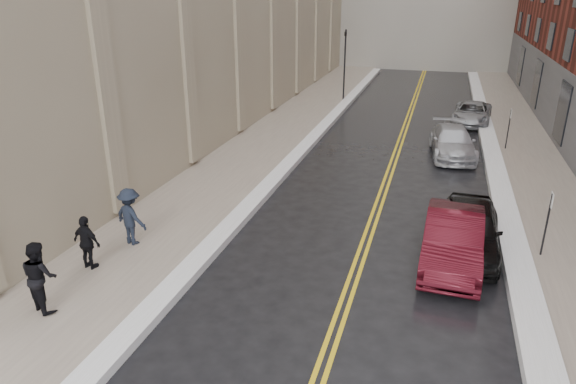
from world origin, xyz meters
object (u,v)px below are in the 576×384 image
Objects in this scene: pedestrian_a at (40,276)px; pedestrian_c at (87,243)px; car_black at (469,229)px; car_silver_near at (453,142)px; pedestrian_b at (131,216)px; car_silver_far at (472,113)px; car_maroon at (453,239)px.

pedestrian_a is 1.15× the size of pedestrian_c.
car_black reaches higher than car_silver_near.
pedestrian_b is at bearing -68.08° from pedestrian_a.
pedestrian_b reaches higher than car_silver_far.
car_silver_near is 1.04× the size of car_silver_far.
car_silver_far is 2.88× the size of pedestrian_c.
pedestrian_b is 1.14× the size of pedestrian_c.
pedestrian_b reaches higher than car_silver_near.
car_silver_near is at bearing -96.29° from pedestrian_a.
car_maroon is 11.64m from pedestrian_a.
car_black is 2.81× the size of pedestrian_c.
car_silver_near is 19.96m from pedestrian_a.
car_maroon is 2.54× the size of pedestrian_a.
pedestrian_a is (-11.24, -24.51, 0.44)m from car_silver_far.
car_maroon reaches higher than car_silver_near.
pedestrian_a is (-10.08, -5.82, 0.31)m from car_maroon.
car_silver_near is 2.99× the size of pedestrian_c.
pedestrian_c is (-10.77, -4.61, 0.19)m from car_black.
car_silver_far is 26.97m from pedestrian_a.
car_maroon is at bearing -96.09° from car_silver_near.
pedestrian_a is at bearing -108.60° from car_silver_far.
car_black is 0.94× the size of car_silver_near.
pedestrian_a reaches higher than car_maroon.
pedestrian_b is at bearing -167.15° from car_maroon.
car_silver_near is 7.38m from car_silver_far.
pedestrian_c is at bearing -154.81° from car_black.
car_silver_far is at bearing -101.34° from pedestrian_b.
pedestrian_b is (-10.44, -2.84, 0.30)m from car_black.
car_maroon is at bearing -125.96° from pedestrian_a.
car_black is 0.97× the size of car_silver_far.
car_silver_near is at bearing 91.86° from car_maroon.
car_silver_near is at bearing -109.75° from pedestrian_b.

